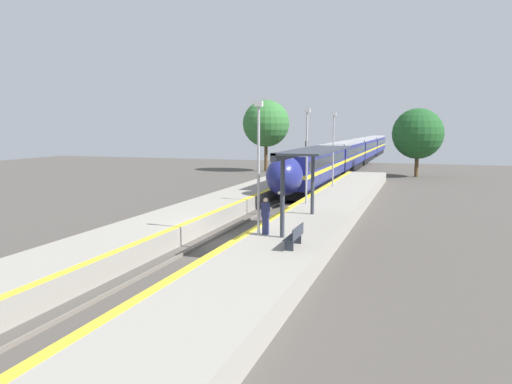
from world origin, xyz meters
TOP-DOWN VIEW (x-y plane):
  - ground_plane at (0.00, 0.00)m, footprint 120.00×120.00m
  - rail_left at (-0.72, 0.00)m, footprint 0.08×90.00m
  - rail_right at (0.72, 0.00)m, footprint 0.08×90.00m
  - train at (0.00, 49.48)m, footprint 2.74×79.02m
  - platform_right at (3.71, 0.00)m, footprint 4.04×64.00m
  - platform_left at (-3.53, 0.00)m, footprint 3.69×64.00m
  - platform_bench at (4.65, -3.53)m, footprint 0.44×1.75m
  - person_waiting at (2.78, -1.60)m, footprint 0.36×0.22m
  - railway_signal at (-2.38, 29.20)m, footprint 0.28×0.28m
  - lamppost_near at (2.45, -1.64)m, footprint 0.36×0.20m
  - lamppost_mid at (2.45, 8.04)m, footprint 0.36×0.20m
  - lamppost_far at (2.45, 17.72)m, footprint 0.36×0.20m
  - station_canopy at (4.22, 1.22)m, footprint 2.02×9.25m
  - background_tree_left at (-10.18, 39.58)m, footprint 6.08×6.08m
  - background_tree_right at (8.71, 38.01)m, footprint 5.84×5.84m

SIDE VIEW (x-z plane):
  - ground_plane at x=0.00m, z-range 0.00..0.00m
  - rail_left at x=-0.72m, z-range 0.00..0.15m
  - rail_right at x=0.72m, z-range 0.00..0.15m
  - platform_right at x=3.71m, z-range 0.00..0.96m
  - platform_left at x=-3.53m, z-range 0.00..0.96m
  - platform_bench at x=4.65m, z-range 0.98..1.87m
  - person_waiting at x=2.78m, z-range 0.98..2.68m
  - train at x=0.00m, z-range 0.28..4.20m
  - railway_signal at x=-2.38m, z-range 0.49..4.81m
  - lamppost_near at x=2.45m, z-range 1.35..7.35m
  - lamppost_mid at x=2.45m, z-range 1.35..7.35m
  - lamppost_far at x=2.45m, z-range 1.35..7.35m
  - station_canopy at x=4.22m, z-range 2.57..6.39m
  - background_tree_right at x=8.71m, z-range 1.05..9.00m
  - background_tree_left at x=-10.18m, z-range 1.59..10.86m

